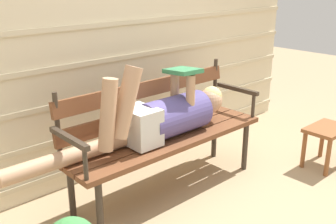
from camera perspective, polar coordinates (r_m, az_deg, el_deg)
name	(u,v)px	position (r m, az deg, el deg)	size (l,w,h in m)	color
ground_plane	(183,198)	(2.96, 2.09, -12.17)	(12.00, 12.00, 0.00)	tan
house_siding	(117,40)	(3.14, -7.32, 10.12)	(4.24, 0.08, 2.11)	beige
park_bench	(162,127)	(2.89, -0.88, -2.22)	(1.60, 0.44, 0.87)	brown
reclining_person	(160,116)	(2.76, -1.08, -0.60)	(1.71, 0.28, 0.58)	#514784
footstool	(327,136)	(3.56, 21.66, -3.17)	(0.39, 0.26, 0.35)	brown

